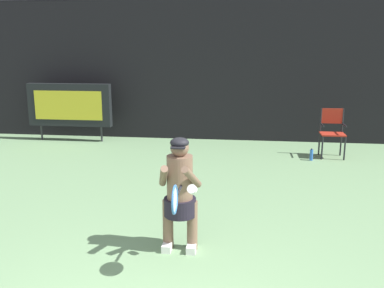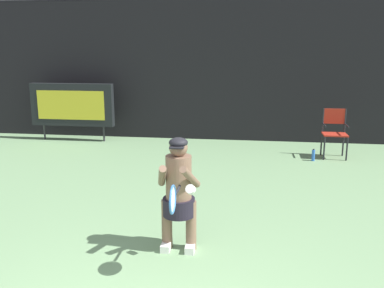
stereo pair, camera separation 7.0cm
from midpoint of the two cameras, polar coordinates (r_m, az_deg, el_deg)
backdrop_screen at (r=11.23m, az=3.16°, el=9.73°), size 18.00×0.12×3.66m
scoreboard at (r=11.57m, az=-16.22°, el=5.03°), size 2.20×0.21×1.50m
umpire_chair at (r=10.00m, az=18.05°, el=1.82°), size 0.52×0.44×1.08m
water_bottle at (r=9.66m, az=15.46°, el=-1.41°), size 0.07×0.07×0.27m
tennis_player at (r=5.14m, az=-2.04°, el=-6.32°), size 0.53×0.60×1.40m
tennis_racket at (r=4.48m, az=-2.73°, el=-7.34°), size 0.03×0.60×0.31m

